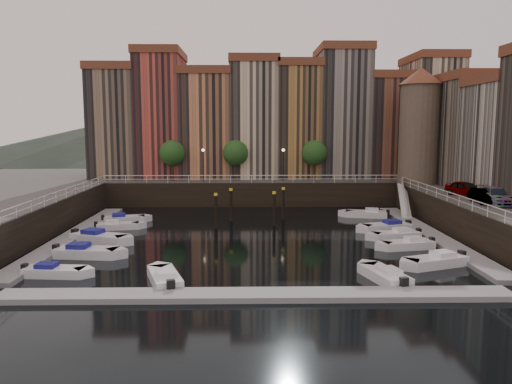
{
  "coord_description": "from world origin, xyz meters",
  "views": [
    {
      "loc": [
        -0.51,
        -45.05,
        9.96
      ],
      "look_at": [
        0.36,
        4.0,
        3.47
      ],
      "focal_mm": 35.0,
      "sensor_mm": 36.0,
      "label": 1
    }
  ],
  "objects_px": {
    "boat_left_2": "(98,238)",
    "car_c": "(496,197)",
    "mooring_pilings": "(252,208)",
    "boat_left_0": "(53,271)",
    "car_b": "(484,197)",
    "car_a": "(465,190)",
    "boat_left_1": "(85,252)",
    "corner_tower": "(419,124)",
    "gangway": "(404,198)"
  },
  "relations": [
    {
      "from": "mooring_pilings",
      "to": "car_b",
      "type": "height_order",
      "value": "car_b"
    },
    {
      "from": "corner_tower",
      "to": "boat_left_1",
      "type": "bearing_deg",
      "value": -146.14
    },
    {
      "from": "mooring_pilings",
      "to": "car_a",
      "type": "xyz_separation_m",
      "value": [
        21.06,
        -2.28,
        2.09
      ]
    },
    {
      "from": "gangway",
      "to": "car_b",
      "type": "height_order",
      "value": "car_b"
    },
    {
      "from": "boat_left_0",
      "to": "car_b",
      "type": "height_order",
      "value": "car_b"
    },
    {
      "from": "mooring_pilings",
      "to": "boat_left_2",
      "type": "height_order",
      "value": "mooring_pilings"
    },
    {
      "from": "boat_left_1",
      "to": "car_b",
      "type": "xyz_separation_m",
      "value": [
        33.56,
        6.27,
        3.26
      ]
    },
    {
      "from": "boat_left_1",
      "to": "car_c",
      "type": "xyz_separation_m",
      "value": [
        34.45,
        5.83,
        3.35
      ]
    },
    {
      "from": "gangway",
      "to": "car_c",
      "type": "relative_size",
      "value": 1.64
    },
    {
      "from": "car_a",
      "to": "car_b",
      "type": "height_order",
      "value": "car_a"
    },
    {
      "from": "corner_tower",
      "to": "boat_left_0",
      "type": "xyz_separation_m",
      "value": [
        -33.5,
        -27.0,
        -9.87
      ]
    },
    {
      "from": "gangway",
      "to": "car_c",
      "type": "distance_m",
      "value": 12.7
    },
    {
      "from": "gangway",
      "to": "mooring_pilings",
      "type": "height_order",
      "value": "gangway"
    },
    {
      "from": "gangway",
      "to": "car_a",
      "type": "xyz_separation_m",
      "value": [
        3.88,
        -6.74,
        1.83
      ]
    },
    {
      "from": "gangway",
      "to": "boat_left_0",
      "type": "relative_size",
      "value": 1.94
    },
    {
      "from": "corner_tower",
      "to": "gangway",
      "type": "height_order",
      "value": "corner_tower"
    },
    {
      "from": "car_b",
      "to": "boat_left_2",
      "type": "bearing_deg",
      "value": -174.4
    },
    {
      "from": "boat_left_0",
      "to": "boat_left_2",
      "type": "distance_m",
      "value": 9.81
    },
    {
      "from": "car_a",
      "to": "gangway",
      "type": "bearing_deg",
      "value": 100.31
    },
    {
      "from": "mooring_pilings",
      "to": "boat_left_2",
      "type": "bearing_deg",
      "value": -148.26
    },
    {
      "from": "corner_tower",
      "to": "car_c",
      "type": "xyz_separation_m",
      "value": [
        1.51,
        -16.27,
        -6.46
      ]
    },
    {
      "from": "corner_tower",
      "to": "boat_left_1",
      "type": "distance_m",
      "value": 40.86
    },
    {
      "from": "mooring_pilings",
      "to": "car_b",
      "type": "xyz_separation_m",
      "value": [
        20.7,
        -6.86,
        2.0
      ]
    },
    {
      "from": "corner_tower",
      "to": "boat_left_2",
      "type": "distance_m",
      "value": 38.81
    },
    {
      "from": "boat_left_1",
      "to": "car_c",
      "type": "relative_size",
      "value": 1.01
    },
    {
      "from": "car_a",
      "to": "car_c",
      "type": "height_order",
      "value": "car_a"
    },
    {
      "from": "mooring_pilings",
      "to": "boat_left_1",
      "type": "height_order",
      "value": "mooring_pilings"
    },
    {
      "from": "boat_left_1",
      "to": "car_a",
      "type": "distance_m",
      "value": 35.77
    },
    {
      "from": "boat_left_2",
      "to": "corner_tower",
      "type": "bearing_deg",
      "value": 47.94
    },
    {
      "from": "car_a",
      "to": "car_c",
      "type": "xyz_separation_m",
      "value": [
        0.53,
        -5.03,
        -0.01
      ]
    },
    {
      "from": "boat_left_2",
      "to": "car_b",
      "type": "height_order",
      "value": "car_b"
    },
    {
      "from": "boat_left_0",
      "to": "car_a",
      "type": "relative_size",
      "value": 0.99
    },
    {
      "from": "car_c",
      "to": "gangway",
      "type": "bearing_deg",
      "value": 114.88
    },
    {
      "from": "mooring_pilings",
      "to": "boat_left_0",
      "type": "relative_size",
      "value": 1.7
    },
    {
      "from": "gangway",
      "to": "car_b",
      "type": "xyz_separation_m",
      "value": [
        3.52,
        -11.33,
        1.73
      ]
    },
    {
      "from": "car_a",
      "to": "mooring_pilings",
      "type": "bearing_deg",
      "value": 154.22
    },
    {
      "from": "corner_tower",
      "to": "gangway",
      "type": "relative_size",
      "value": 1.66
    },
    {
      "from": "boat_left_1",
      "to": "car_c",
      "type": "distance_m",
      "value": 35.1
    },
    {
      "from": "car_a",
      "to": "car_b",
      "type": "relative_size",
      "value": 1.1
    },
    {
      "from": "corner_tower",
      "to": "mooring_pilings",
      "type": "height_order",
      "value": "corner_tower"
    },
    {
      "from": "mooring_pilings",
      "to": "car_c",
      "type": "bearing_deg",
      "value": -18.7
    },
    {
      "from": "corner_tower",
      "to": "car_b",
      "type": "distance_m",
      "value": 17.14
    },
    {
      "from": "corner_tower",
      "to": "car_b",
      "type": "bearing_deg",
      "value": -87.75
    },
    {
      "from": "mooring_pilings",
      "to": "car_c",
      "type": "xyz_separation_m",
      "value": [
        21.59,
        -7.31,
        2.09
      ]
    },
    {
      "from": "mooring_pilings",
      "to": "corner_tower",
      "type": "bearing_deg",
      "value": 24.06
    },
    {
      "from": "boat_left_2",
      "to": "car_c",
      "type": "height_order",
      "value": "car_c"
    },
    {
      "from": "boat_left_2",
      "to": "car_a",
      "type": "relative_size",
      "value": 1.23
    },
    {
      "from": "car_a",
      "to": "boat_left_2",
      "type": "bearing_deg",
      "value": 170.22
    },
    {
      "from": "boat_left_0",
      "to": "car_a",
      "type": "xyz_separation_m",
      "value": [
        34.48,
        15.76,
        3.42
      ]
    },
    {
      "from": "boat_left_1",
      "to": "boat_left_2",
      "type": "height_order",
      "value": "boat_left_2"
    }
  ]
}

